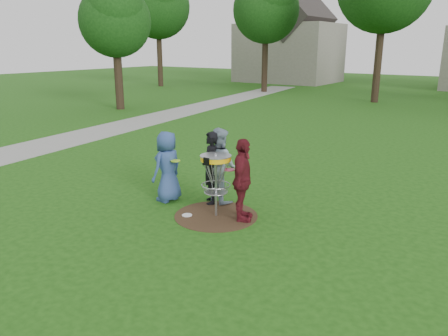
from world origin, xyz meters
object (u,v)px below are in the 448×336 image
Objects in this scene: player_grey at (220,165)px; player_maroon at (242,180)px; disc_golf_basket at (216,170)px; player_black at (211,168)px; player_blue at (167,167)px.

player_maroon is (1.07, -0.71, -0.00)m from player_grey.
player_maroon is 0.61m from disc_golf_basket.
player_maroon is at bearing 165.66° from player_grey.
player_grey is 1.28m from player_maroon.
player_black is at bearing 90.52° from player_grey.
disc_golf_basket is (1.50, -0.15, 0.19)m from player_blue.
player_blue reaches higher than disc_golf_basket.
player_maroon reaches higher than player_blue.
player_blue is 1.03m from player_black.
player_grey is 1.26× the size of disc_golf_basket.
player_black is (0.92, 0.45, 0.02)m from player_blue.
player_blue is at bearing 65.14° from player_maroon.
player_black is at bearing 119.16° from player_blue.
disc_golf_basket is at bearing 78.11° from player_maroon.
player_maroon reaches higher than disc_golf_basket.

